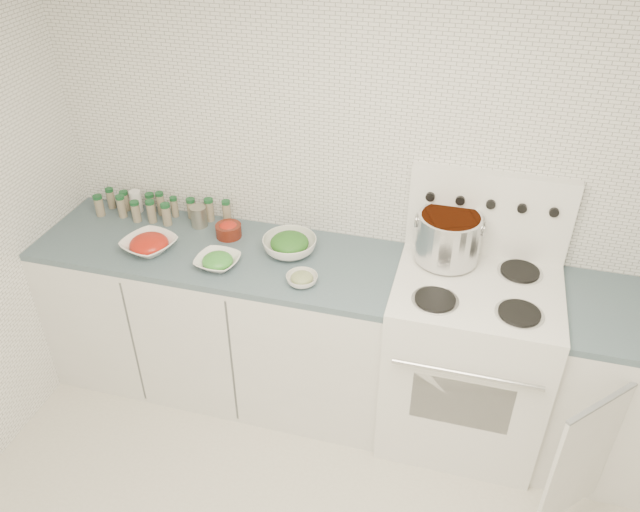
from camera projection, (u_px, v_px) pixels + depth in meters
The scene contains 12 objects.
room_walls at pixel (302, 326), 1.66m from camera, with size 3.54×3.04×2.52m.
counter_left at pixel (223, 317), 3.41m from camera, with size 1.85×0.62×0.90m.
stove at pixel (466, 355), 3.09m from camera, with size 0.76×0.70×1.36m.
stock_pot at pixel (448, 235), 2.94m from camera, with size 0.33×0.30×0.23m.
bowl_tomato at pixel (149, 244), 3.13m from camera, with size 0.32×0.32×0.08m.
bowl_snowpea at pixel (218, 261), 3.01m from camera, with size 0.22×0.22×0.07m.
bowl_broccoli at pixel (290, 245), 3.10m from camera, with size 0.33×0.33×0.11m.
bowl_zucchini at pixel (302, 279), 2.90m from camera, with size 0.19×0.19×0.06m.
bowl_pepper at pixel (229, 229), 3.23m from camera, with size 0.13×0.13×0.08m.
salt_canister at pixel (136, 201), 3.44m from camera, with size 0.06×0.06×0.12m, color white.
tin_can at pixel (199, 216), 3.31m from camera, with size 0.09×0.09×0.11m, color gray.
spice_cluster at pixel (156, 207), 3.38m from camera, with size 0.75×0.16×0.14m.
Camera 1 is at (0.38, -1.21, 2.64)m, focal length 35.00 mm.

